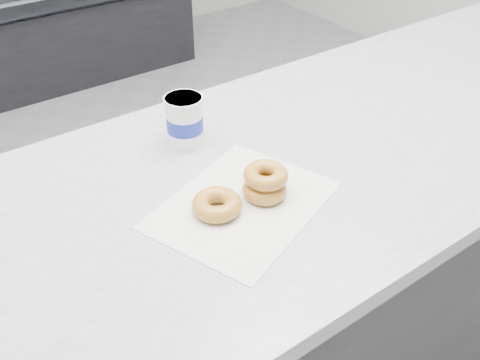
{
  "coord_description": "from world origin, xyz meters",
  "views": [
    {
      "loc": [
        -0.61,
        -1.32,
        1.55
      ],
      "look_at": [
        -0.14,
        -0.66,
        0.95
      ],
      "focal_mm": 40.0,
      "sensor_mm": 36.0,
      "label": 1
    }
  ],
  "objects_px": {
    "donut_stack": "(265,182)",
    "coffee_cup": "(185,120)",
    "donut_single": "(217,205)",
    "counter": "(269,302)"
  },
  "relations": [
    {
      "from": "donut_single",
      "to": "donut_stack",
      "type": "relative_size",
      "value": 1.01
    },
    {
      "from": "counter",
      "to": "coffee_cup",
      "type": "relative_size",
      "value": 26.57
    },
    {
      "from": "donut_single",
      "to": "coffee_cup",
      "type": "relative_size",
      "value": 0.83
    },
    {
      "from": "coffee_cup",
      "to": "donut_stack",
      "type": "bearing_deg",
      "value": -72.14
    },
    {
      "from": "counter",
      "to": "coffee_cup",
      "type": "bearing_deg",
      "value": 122.65
    },
    {
      "from": "donut_stack",
      "to": "coffee_cup",
      "type": "height_order",
      "value": "coffee_cup"
    },
    {
      "from": "donut_stack",
      "to": "coffee_cup",
      "type": "bearing_deg",
      "value": 95.78
    },
    {
      "from": "donut_single",
      "to": "donut_stack",
      "type": "xyz_separation_m",
      "value": [
        0.1,
        -0.01,
        0.01
      ]
    },
    {
      "from": "counter",
      "to": "donut_stack",
      "type": "xyz_separation_m",
      "value": [
        -0.09,
        -0.08,
        0.48
      ]
    },
    {
      "from": "donut_single",
      "to": "coffee_cup",
      "type": "distance_m",
      "value": 0.26
    }
  ]
}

